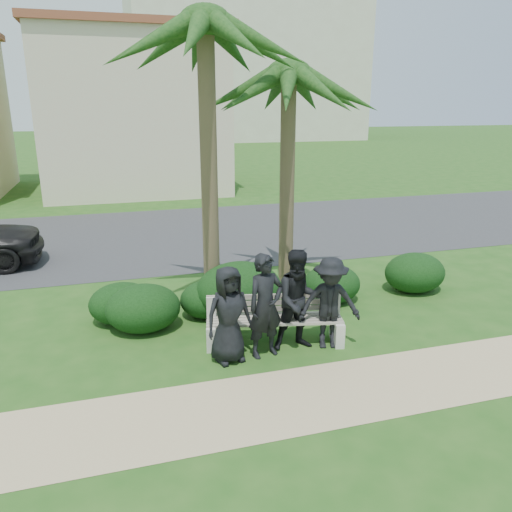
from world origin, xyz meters
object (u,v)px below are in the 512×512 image
at_px(park_bench, 274,324).
at_px(man_a, 229,315).
at_px(man_b, 266,306).
at_px(man_c, 299,300).
at_px(man_d, 330,303).
at_px(palm_right, 289,75).
at_px(palm_left, 205,26).

relative_size(park_bench, man_a, 1.53).
xyz_separation_m(park_bench, man_a, (-0.88, -0.36, 0.43)).
distance_m(man_b, man_c, 0.62).
bearing_deg(man_d, park_bench, 170.80).
height_order(park_bench, palm_right, palm_right).
bearing_deg(man_b, man_d, -15.12).
height_order(park_bench, man_b, man_b).
xyz_separation_m(man_b, man_d, (1.12, -0.02, -0.07)).
distance_m(man_b, palm_left, 4.96).
bearing_deg(palm_left, palm_right, 23.11).
relative_size(man_b, palm_right, 0.32).
height_order(park_bench, man_a, man_a).
bearing_deg(man_c, man_d, -9.47).
distance_m(man_b, palm_right, 4.96).
bearing_deg(man_b, palm_left, 86.77).
distance_m(park_bench, man_d, 1.02).
relative_size(park_bench, palm_left, 0.39).
relative_size(man_a, man_c, 0.92).
height_order(man_a, man_c, man_c).
xyz_separation_m(man_d, palm_left, (-1.55, 2.25, 4.49)).
relative_size(man_b, man_c, 1.01).
distance_m(park_bench, man_b, 0.67).
bearing_deg(palm_right, park_bench, -113.46).
distance_m(man_a, palm_left, 5.02).
relative_size(park_bench, palm_right, 0.44).
relative_size(man_b, palm_left, 0.28).
xyz_separation_m(man_c, man_d, (0.51, -0.11, -0.07)).
xyz_separation_m(park_bench, palm_left, (-0.70, 1.87, 4.91)).
bearing_deg(palm_left, man_c, -64.04).
bearing_deg(man_b, park_bench, 38.65).
distance_m(man_c, palm_left, 5.02).
bearing_deg(man_a, palm_left, 72.58).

